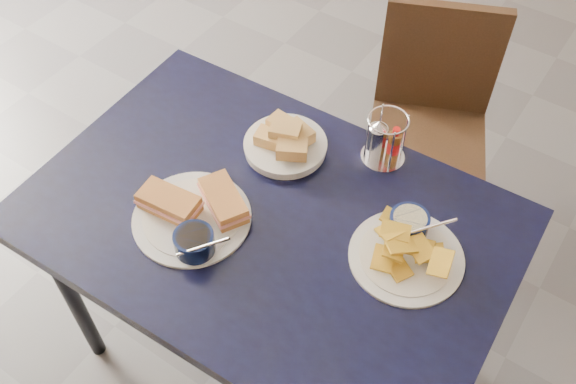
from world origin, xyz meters
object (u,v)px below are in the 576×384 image
Objects in this scene: sandwich_plate at (194,214)px; condiment_caddy at (384,141)px; plantain_plate at (407,244)px; dining_table at (268,235)px; chair_far at (440,112)px; bread_basket at (286,142)px.

condiment_caddy is (0.26, 0.42, 0.03)m from sandwich_plate.
plantain_plate is at bearing -49.97° from condiment_caddy.
dining_table is at bearing -112.00° from condiment_caddy.
sandwich_plate is 1.18× the size of plantain_plate.
bread_basket is (-0.18, -0.65, 0.31)m from chair_far.
plantain_plate reaches higher than chair_far.
condiment_caddy reaches higher than chair_far.
sandwich_plate is 1.46× the size of bread_basket.
chair_far is 5.94× the size of condiment_caddy.
sandwich_plate is 0.31m from bread_basket.
sandwich_plate reaches higher than chair_far.
bread_basket is at bearing -151.50° from condiment_caddy.
plantain_plate is 0.41m from bread_basket.
dining_table is 0.24m from bread_basket.
dining_table is at bearing -66.96° from bread_basket.
plantain_plate is at bearing 17.54° from dining_table.
sandwich_plate and plantain_plate have the same top height.
chair_far is at bearing 93.67° from condiment_caddy.
condiment_caddy reaches higher than plantain_plate.
dining_table is at bearing 38.48° from sandwich_plate.
sandwich_plate is at bearing -155.37° from plantain_plate.
chair_far is 0.84m from plantain_plate.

